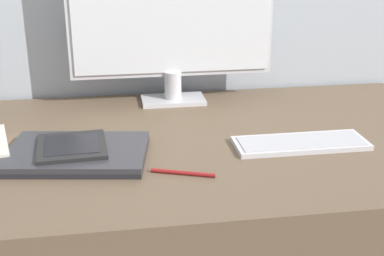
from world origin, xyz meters
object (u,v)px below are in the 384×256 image
(keyboard, at_px, (301,143))
(laptop, at_px, (77,153))
(ereader, at_px, (72,146))
(pen, at_px, (183,173))
(monitor, at_px, (172,19))

(keyboard, bearing_deg, laptop, 179.07)
(ereader, relative_size, pen, 1.29)
(laptop, relative_size, ereader, 1.97)
(laptop, xyz_separation_m, ereader, (-0.01, 0.00, 0.02))
(keyboard, height_order, laptop, laptop)
(keyboard, relative_size, laptop, 0.94)
(monitor, xyz_separation_m, laptop, (-0.27, -0.38, -0.24))
(monitor, height_order, ereader, monitor)
(laptop, xyz_separation_m, pen, (0.23, -0.12, -0.01))
(pen, bearing_deg, keyboard, 20.66)
(laptop, relative_size, pen, 2.55)
(keyboard, distance_m, ereader, 0.54)
(laptop, bearing_deg, keyboard, -0.93)
(laptop, bearing_deg, ereader, 156.79)
(monitor, relative_size, ereader, 3.41)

